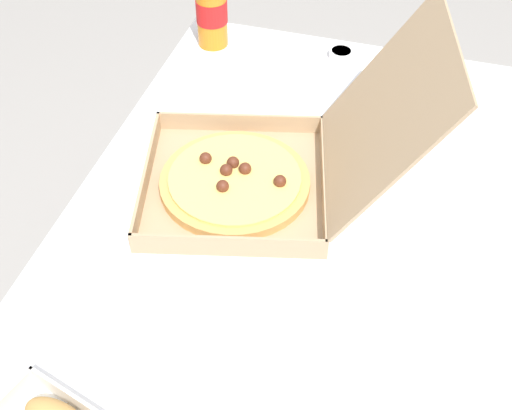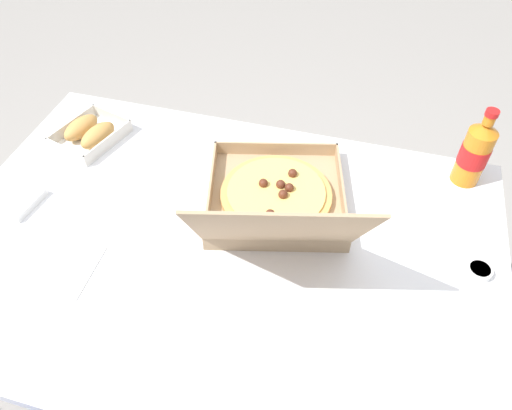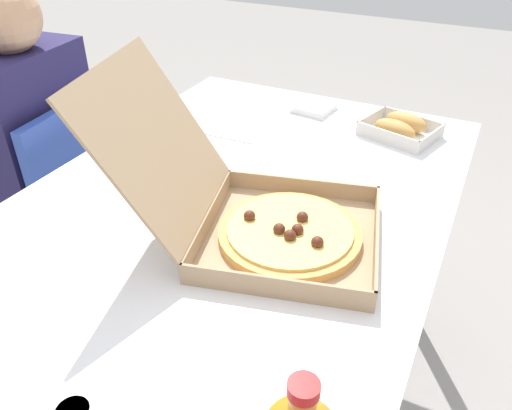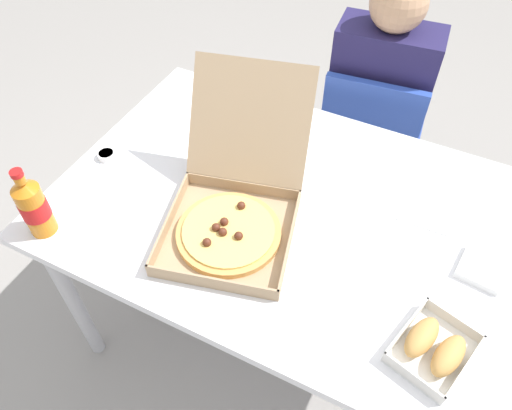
% 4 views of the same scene
% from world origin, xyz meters
% --- Properties ---
extents(ground_plane, '(10.00, 10.00, 0.00)m').
position_xyz_m(ground_plane, '(0.00, 0.00, 0.00)').
color(ground_plane, gray).
extents(dining_table, '(1.33, 0.92, 0.75)m').
position_xyz_m(dining_table, '(0.00, 0.00, 0.67)').
color(dining_table, white).
rests_on(dining_table, ground_plane).
extents(chair, '(0.44, 0.44, 0.83)m').
position_xyz_m(chair, '(0.07, 0.69, 0.48)').
color(chair, '#2D4CAD').
rests_on(chair, ground_plane).
extents(diner_person, '(0.38, 0.43, 1.15)m').
position_xyz_m(diner_person, '(0.06, 0.75, 0.69)').
color(diner_person, '#333847').
rests_on(diner_person, ground_plane).
extents(pizza_box_open, '(0.46, 0.59, 0.34)m').
position_xyz_m(pizza_box_open, '(-0.11, -0.12, 0.80)').
color(pizza_box_open, tan).
rests_on(pizza_box_open, dining_table).
extents(bread_side_box, '(0.20, 0.22, 0.06)m').
position_xyz_m(bread_side_box, '(0.48, -0.26, 0.77)').
color(bread_side_box, white).
rests_on(bread_side_box, dining_table).
extents(cola_bottle, '(0.07, 0.07, 0.22)m').
position_xyz_m(cola_bottle, '(-0.56, -0.38, 0.84)').
color(cola_bottle, orange).
rests_on(cola_bottle, dining_table).
extents(paper_menu, '(0.21, 0.16, 0.00)m').
position_xyz_m(paper_menu, '(0.35, 0.17, 0.75)').
color(paper_menu, white).
rests_on(paper_menu, dining_table).
extents(napkin_pile, '(0.12, 0.12, 0.02)m').
position_xyz_m(napkin_pile, '(0.54, 0.02, 0.76)').
color(napkin_pile, white).
rests_on(napkin_pile, dining_table).
extents(dipping_sauce_cup, '(0.06, 0.06, 0.02)m').
position_xyz_m(dipping_sauce_cup, '(-0.59, -0.07, 0.76)').
color(dipping_sauce_cup, white).
rests_on(dipping_sauce_cup, dining_table).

